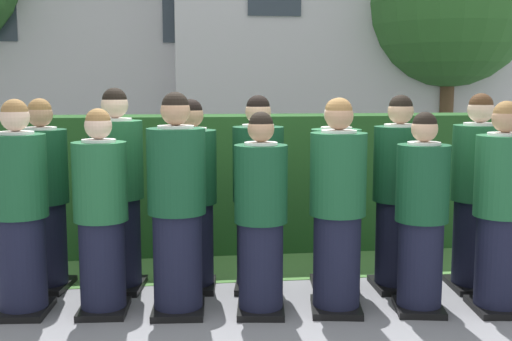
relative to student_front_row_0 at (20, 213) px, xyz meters
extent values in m
plane|color=slate|center=(1.79, -0.20, -0.77)|extent=(60.00, 60.00, 0.00)
cylinder|color=black|center=(0.00, 0.00, -0.40)|extent=(0.36, 0.36, 0.75)
cube|color=black|center=(0.00, 0.00, -0.75)|extent=(0.41, 0.49, 0.05)
cylinder|color=#19512D|center=(0.00, 0.00, 0.28)|extent=(0.42, 0.42, 0.62)
cylinder|color=white|center=(0.00, 0.00, 0.59)|extent=(0.26, 0.26, 0.03)
cube|color=gold|center=(0.02, 0.20, 0.41)|extent=(0.04, 0.02, 0.27)
sphere|color=beige|center=(0.00, 0.00, 0.72)|extent=(0.21, 0.21, 0.21)
sphere|color=olive|center=(0.00, 0.00, 0.75)|extent=(0.19, 0.19, 0.19)
cylinder|color=black|center=(0.60, -0.06, -0.41)|extent=(0.34, 0.34, 0.71)
cube|color=black|center=(0.60, -0.06, -0.75)|extent=(0.39, 0.47, 0.05)
cylinder|color=#1E5B33|center=(0.60, -0.06, 0.24)|extent=(0.40, 0.40, 0.59)
cylinder|color=white|center=(0.60, -0.06, 0.54)|extent=(0.25, 0.25, 0.03)
cube|color=navy|center=(0.61, 0.13, 0.35)|extent=(0.04, 0.01, 0.26)
sphere|color=beige|center=(0.60, -0.06, 0.65)|extent=(0.20, 0.20, 0.20)
sphere|color=olive|center=(0.60, -0.06, 0.69)|extent=(0.19, 0.19, 0.19)
cube|color=white|center=(0.62, 0.20, 0.15)|extent=(0.15, 0.02, 0.20)
cylinder|color=black|center=(1.16, -0.13, -0.39)|extent=(0.37, 0.37, 0.77)
cube|color=black|center=(1.16, -0.13, -0.75)|extent=(0.42, 0.51, 0.05)
cylinder|color=#144728|center=(1.16, -0.13, 0.32)|extent=(0.43, 0.43, 0.64)
cylinder|color=white|center=(1.16, -0.13, 0.64)|extent=(0.27, 0.27, 0.03)
cube|color=#236038|center=(1.18, 0.07, 0.44)|extent=(0.04, 0.01, 0.28)
sphere|color=tan|center=(1.16, -0.13, 0.76)|extent=(0.22, 0.22, 0.22)
sphere|color=black|center=(1.16, -0.13, 0.80)|extent=(0.20, 0.20, 0.20)
cube|color=white|center=(1.19, 0.14, 0.22)|extent=(0.15, 0.02, 0.20)
cylinder|color=black|center=(1.78, -0.22, -0.42)|extent=(0.34, 0.34, 0.70)
cube|color=black|center=(1.78, -0.22, -0.75)|extent=(0.41, 0.48, 0.05)
cylinder|color=#144728|center=(1.78, -0.22, 0.22)|extent=(0.40, 0.40, 0.58)
cylinder|color=white|center=(1.78, -0.22, 0.52)|extent=(0.25, 0.25, 0.03)
cube|color=gold|center=(1.81, -0.04, 0.34)|extent=(0.04, 0.02, 0.26)
sphere|color=tan|center=(1.78, -0.22, 0.63)|extent=(0.20, 0.20, 0.20)
sphere|color=black|center=(1.78, -0.22, 0.66)|extent=(0.18, 0.18, 0.18)
cube|color=white|center=(1.82, 0.03, 0.13)|extent=(0.15, 0.03, 0.20)
cylinder|color=black|center=(2.36, -0.25, -0.40)|extent=(0.36, 0.36, 0.75)
cube|color=black|center=(2.36, -0.25, -0.75)|extent=(0.45, 0.52, 0.05)
cylinder|color=#19512D|center=(2.36, -0.25, 0.29)|extent=(0.42, 0.42, 0.62)
cylinder|color=white|center=(2.36, -0.25, 0.60)|extent=(0.26, 0.26, 0.03)
cube|color=#236038|center=(2.40, -0.06, 0.41)|extent=(0.04, 0.02, 0.27)
sphere|color=tan|center=(2.36, -0.25, 0.72)|extent=(0.21, 0.21, 0.21)
sphere|color=olive|center=(2.36, -0.25, 0.76)|extent=(0.19, 0.19, 0.19)
cylinder|color=black|center=(2.99, -0.34, -0.42)|extent=(0.34, 0.34, 0.70)
cube|color=black|center=(2.99, -0.34, -0.75)|extent=(0.43, 0.50, 0.05)
cylinder|color=#144728|center=(2.99, -0.34, 0.22)|extent=(0.40, 0.40, 0.58)
cylinder|color=white|center=(2.99, -0.34, 0.51)|extent=(0.25, 0.25, 0.03)
cube|color=#236038|center=(3.03, -0.15, 0.33)|extent=(0.04, 0.02, 0.25)
sphere|color=tan|center=(2.99, -0.34, 0.63)|extent=(0.20, 0.20, 0.20)
sphere|color=black|center=(2.99, -0.34, 0.66)|extent=(0.18, 0.18, 0.18)
cylinder|color=black|center=(3.59, -0.42, -0.40)|extent=(0.35, 0.35, 0.74)
cube|color=black|center=(3.59, -0.42, -0.75)|extent=(0.42, 0.50, 0.05)
cylinder|color=#1E5B33|center=(3.59, -0.42, 0.27)|extent=(0.42, 0.42, 0.61)
cylinder|color=white|center=(3.59, -0.42, 0.58)|extent=(0.26, 0.26, 0.03)
cube|color=#236038|center=(3.61, -0.22, 0.39)|extent=(0.04, 0.02, 0.27)
sphere|color=tan|center=(3.59, -0.42, 0.70)|extent=(0.21, 0.21, 0.21)
sphere|color=olive|center=(3.59, -0.42, 0.74)|extent=(0.19, 0.19, 0.19)
cylinder|color=black|center=(0.06, 0.60, -0.40)|extent=(0.35, 0.35, 0.74)
cube|color=black|center=(0.06, 0.60, -0.75)|extent=(0.45, 0.52, 0.05)
cylinder|color=#144728|center=(0.06, 0.60, 0.28)|extent=(0.42, 0.42, 0.61)
cylinder|color=white|center=(0.06, 0.60, 0.59)|extent=(0.26, 0.26, 0.03)
cube|color=gold|center=(0.10, 0.79, 0.40)|extent=(0.04, 0.02, 0.27)
sphere|color=tan|center=(0.06, 0.60, 0.71)|extent=(0.21, 0.21, 0.21)
sphere|color=olive|center=(0.06, 0.60, 0.75)|extent=(0.19, 0.19, 0.19)
cylinder|color=black|center=(0.67, 0.51, -0.38)|extent=(0.37, 0.37, 0.78)
cube|color=black|center=(0.67, 0.51, -0.75)|extent=(0.46, 0.54, 0.05)
cylinder|color=#1E5B33|center=(0.67, 0.51, 0.33)|extent=(0.44, 0.44, 0.65)
cylinder|color=white|center=(0.67, 0.51, 0.66)|extent=(0.27, 0.27, 0.03)
cube|color=gold|center=(0.71, 0.72, 0.46)|extent=(0.04, 0.02, 0.28)
sphere|color=beige|center=(0.67, 0.51, 0.79)|extent=(0.22, 0.22, 0.22)
sphere|color=black|center=(0.67, 0.51, 0.83)|extent=(0.20, 0.20, 0.20)
cube|color=white|center=(0.72, 0.79, 0.24)|extent=(0.15, 0.03, 0.20)
cylinder|color=black|center=(1.29, 0.44, -0.40)|extent=(0.35, 0.35, 0.74)
cube|color=black|center=(1.29, 0.44, -0.75)|extent=(0.42, 0.50, 0.05)
cylinder|color=#144728|center=(1.29, 0.44, 0.27)|extent=(0.42, 0.42, 0.61)
cylinder|color=white|center=(1.29, 0.44, 0.58)|extent=(0.26, 0.26, 0.03)
cube|color=gold|center=(1.32, 0.64, 0.40)|extent=(0.04, 0.02, 0.27)
sphere|color=tan|center=(1.29, 0.44, 0.70)|extent=(0.21, 0.21, 0.21)
sphere|color=black|center=(1.29, 0.44, 0.74)|extent=(0.19, 0.19, 0.19)
cylinder|color=black|center=(1.84, 0.38, -0.39)|extent=(0.36, 0.36, 0.75)
cube|color=black|center=(1.84, 0.38, -0.75)|extent=(0.45, 0.53, 0.05)
cylinder|color=#144728|center=(1.84, 0.38, 0.29)|extent=(0.43, 0.43, 0.62)
cylinder|color=white|center=(1.84, 0.38, 0.61)|extent=(0.26, 0.26, 0.03)
cube|color=gold|center=(1.88, 0.58, 0.42)|extent=(0.04, 0.02, 0.27)
sphere|color=tan|center=(1.84, 0.38, 0.73)|extent=(0.21, 0.21, 0.21)
sphere|color=black|center=(1.84, 0.38, 0.77)|extent=(0.20, 0.20, 0.20)
cube|color=white|center=(1.89, 0.65, 0.20)|extent=(0.15, 0.03, 0.20)
cylinder|color=black|center=(2.49, 0.32, -0.40)|extent=(0.35, 0.35, 0.74)
cube|color=black|center=(2.49, 0.32, -0.75)|extent=(0.43, 0.50, 0.05)
cylinder|color=#1E5B33|center=(2.49, 0.32, 0.28)|extent=(0.42, 0.42, 0.61)
cylinder|color=white|center=(2.49, 0.32, 0.59)|extent=(0.26, 0.26, 0.03)
cube|color=gold|center=(2.52, 0.51, 0.40)|extent=(0.04, 0.02, 0.27)
sphere|color=beige|center=(2.49, 0.32, 0.71)|extent=(0.21, 0.21, 0.21)
sphere|color=olive|center=(2.49, 0.32, 0.75)|extent=(0.19, 0.19, 0.19)
cube|color=white|center=(2.53, 0.58, 0.19)|extent=(0.15, 0.03, 0.20)
cylinder|color=black|center=(3.01, 0.23, -0.39)|extent=(0.36, 0.36, 0.76)
cube|color=black|center=(3.01, 0.23, -0.75)|extent=(0.40, 0.49, 0.05)
cylinder|color=#144728|center=(3.01, 0.23, 0.30)|extent=(0.43, 0.43, 0.62)
cylinder|color=white|center=(3.01, 0.23, 0.61)|extent=(0.26, 0.26, 0.03)
cube|color=navy|center=(3.02, 0.43, 0.42)|extent=(0.04, 0.01, 0.27)
sphere|color=tan|center=(3.01, 0.23, 0.73)|extent=(0.21, 0.21, 0.21)
sphere|color=black|center=(3.01, 0.23, 0.77)|extent=(0.20, 0.20, 0.20)
cylinder|color=black|center=(3.66, 0.13, -0.39)|extent=(0.36, 0.36, 0.76)
cube|color=black|center=(3.66, 0.13, -0.75)|extent=(0.43, 0.51, 0.05)
cylinder|color=#1E5B33|center=(3.66, 0.13, 0.30)|extent=(0.43, 0.43, 0.63)
cylinder|color=white|center=(3.66, 0.13, 0.62)|extent=(0.27, 0.27, 0.03)
cube|color=#236038|center=(3.68, 0.34, 0.43)|extent=(0.04, 0.02, 0.28)
sphere|color=beige|center=(3.66, 0.13, 0.75)|extent=(0.22, 0.22, 0.22)
sphere|color=#472D19|center=(3.66, 0.13, 0.78)|extent=(0.20, 0.20, 0.20)
cube|color=white|center=(3.69, 0.41, 0.21)|extent=(0.15, 0.02, 0.20)
cube|color=#214C1E|center=(1.79, 1.79, -0.07)|extent=(11.46, 0.70, 1.41)
cube|color=silver|center=(4.23, 7.83, 1.99)|extent=(6.02, 3.65, 5.52)
cube|color=silver|center=(-0.22, 8.97, 1.67)|extent=(7.49, 4.29, 4.87)
cube|color=#2D3842|center=(1.46, 6.80, 2.25)|extent=(0.90, 0.04, 1.10)
cylinder|color=brown|center=(5.95, 5.97, 0.12)|extent=(0.24, 0.24, 1.78)
sphere|color=#2D6028|center=(5.95, 5.97, 2.34)|extent=(2.84, 2.84, 2.84)
cube|color=#477A38|center=(1.79, 0.99, -0.77)|extent=(11.46, 0.90, 0.01)
camera|label=1|loc=(1.13, -4.91, 0.94)|focal=45.32mm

